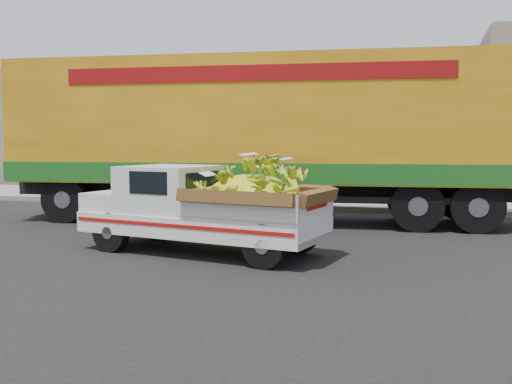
% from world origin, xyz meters
% --- Properties ---
extents(ground, '(100.00, 100.00, 0.00)m').
position_xyz_m(ground, '(0.00, 0.00, 0.00)').
color(ground, black).
rests_on(ground, ground).
extents(curb, '(60.00, 0.25, 0.15)m').
position_xyz_m(curb, '(0.00, 5.95, 0.07)').
color(curb, gray).
rests_on(curb, ground).
extents(sidewalk, '(60.00, 4.00, 0.14)m').
position_xyz_m(sidewalk, '(0.00, 8.05, 0.07)').
color(sidewalk, gray).
rests_on(sidewalk, ground).
extents(building_left, '(18.00, 6.00, 5.00)m').
position_xyz_m(building_left, '(-8.00, 13.95, 2.50)').
color(building_left, gray).
rests_on(building_left, ground).
extents(pickup_truck, '(4.41, 2.27, 1.47)m').
position_xyz_m(pickup_truck, '(1.59, -0.57, 0.79)').
color(pickup_truck, black).
rests_on(pickup_truck, ground).
extents(semi_trailer, '(12.04, 3.85, 3.80)m').
position_xyz_m(semi_trailer, '(1.21, 3.51, 2.12)').
color(semi_trailer, black).
rests_on(semi_trailer, ground).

